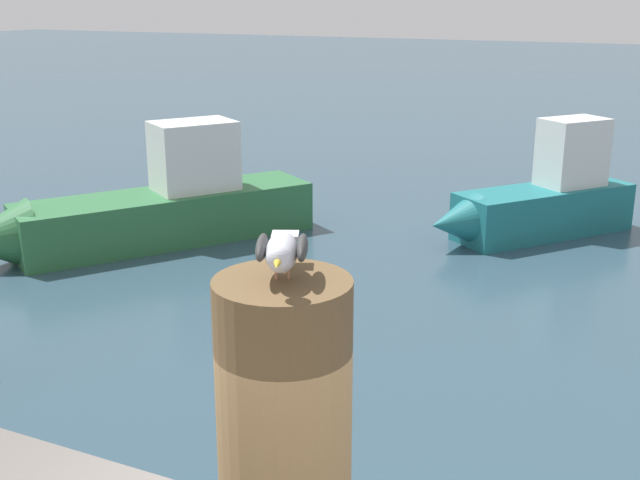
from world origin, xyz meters
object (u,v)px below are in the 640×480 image
object	(u,v)px
seagull	(282,251)
boat_green	(143,210)
boat_teal	(536,200)
mooring_post	(285,441)

from	to	relation	value
seagull	boat_green	size ratio (longest dim) A/B	0.08
boat_green	boat_teal	world-z (taller)	boat_green
seagull	boat_teal	bearing A→B (deg)	96.01
boat_teal	seagull	bearing A→B (deg)	-83.99
mooring_post	seagull	xyz separation A→B (m)	(0.00, -0.01, 0.61)
boat_teal	mooring_post	bearing A→B (deg)	-84.00
boat_green	boat_teal	size ratio (longest dim) A/B	1.49
seagull	boat_teal	xyz separation A→B (m)	(-1.05, 9.94, -2.26)
boat_green	boat_teal	bearing A→B (deg)	29.76
seagull	boat_teal	distance (m)	10.25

